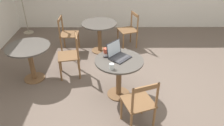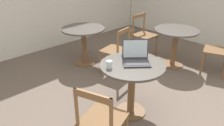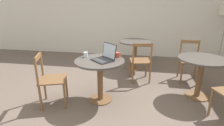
# 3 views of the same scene
# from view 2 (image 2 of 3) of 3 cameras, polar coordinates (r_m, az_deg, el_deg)

# --- Properties ---
(ground_plane) EXTENTS (16.00, 16.00, 0.00)m
(ground_plane) POSITION_cam_2_polar(r_m,az_deg,el_deg) (3.05, 9.44, -13.91)
(ground_plane) COLOR #66564C
(cafe_table_near) EXTENTS (0.82, 0.82, 0.73)m
(cafe_table_near) POSITION_cam_2_polar(r_m,az_deg,el_deg) (2.81, 5.23, -3.44)
(cafe_table_near) COLOR brown
(cafe_table_near) RESTS_ON ground_plane
(cafe_table_mid) EXTENTS (0.82, 0.82, 0.73)m
(cafe_table_mid) POSITION_cam_2_polar(r_m,az_deg,el_deg) (4.33, 16.26, 6.27)
(cafe_table_mid) COLOR brown
(cafe_table_mid) RESTS_ON ground_plane
(cafe_table_far) EXTENTS (0.82, 0.82, 0.73)m
(cafe_table_far) POSITION_cam_2_polar(r_m,az_deg,el_deg) (4.28, -7.44, 6.87)
(cafe_table_far) COLOR brown
(cafe_table_far) RESTS_ON ground_plane
(chair_near_left) EXTENTS (0.53, 0.53, 0.87)m
(chair_near_left) POSITION_cam_2_polar(r_m,az_deg,el_deg) (2.27, -2.82, -15.06)
(chair_near_left) COLOR brown
(chair_near_left) RESTS_ON ground_plane
(chair_mid_front) EXTENTS (0.53, 0.53, 0.87)m
(chair_mid_front) POSITION_cam_2_polar(r_m,az_deg,el_deg) (4.31, 26.16, 2.85)
(chair_mid_front) COLOR brown
(chair_mid_front) RESTS_ON ground_plane
(chair_mid_back) EXTENTS (0.42, 0.42, 0.87)m
(chair_mid_back) POSITION_cam_2_polar(r_m,az_deg,el_deg) (4.77, 8.18, 7.28)
(chair_mid_back) COLOR brown
(chair_mid_back) RESTS_ON ground_plane
(chair_far_front) EXTENTS (0.49, 0.49, 0.87)m
(chair_far_front) POSITION_cam_2_polar(r_m,az_deg,el_deg) (3.88, 1.21, 3.19)
(chair_far_front) COLOR brown
(chair_far_front) RESTS_ON ground_plane
(laptop) EXTENTS (0.44, 0.44, 0.27)m
(laptop) POSITION_cam_2_polar(r_m,az_deg,el_deg) (2.77, 6.28, 1.27)
(laptop) COLOR #2D2D33
(laptop) RESTS_ON cafe_table_near
(mouse) EXTENTS (0.06, 0.10, 0.03)m
(mouse) POSITION_cam_2_polar(r_m,az_deg,el_deg) (2.92, 3.30, 1.89)
(mouse) COLOR #2D2D33
(mouse) RESTS_ON cafe_table_near
(mug) EXTENTS (0.12, 0.09, 0.08)m
(mug) POSITION_cam_2_polar(r_m,az_deg,el_deg) (3.03, 5.43, 3.20)
(mug) COLOR #C64C38
(mug) RESTS_ON cafe_table_near
(drinking_glass) EXTENTS (0.07, 0.07, 0.09)m
(drinking_glass) POSITION_cam_2_polar(r_m,az_deg,el_deg) (2.61, -0.73, -0.39)
(drinking_glass) COLOR silver
(drinking_glass) RESTS_ON cafe_table_near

